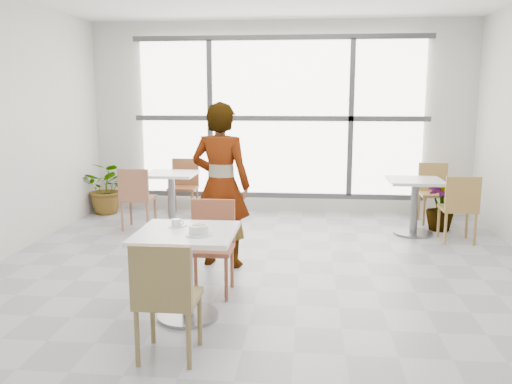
# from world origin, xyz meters

# --- Properties ---
(floor) EXTENTS (7.00, 7.00, 0.00)m
(floor) POSITION_xyz_m (0.00, 0.00, 0.00)
(floor) COLOR #9E9EA5
(floor) RESTS_ON ground
(wall_back) EXTENTS (6.00, 0.00, 6.00)m
(wall_back) POSITION_xyz_m (0.00, 3.50, 1.50)
(wall_back) COLOR silver
(wall_back) RESTS_ON ground
(wall_front) EXTENTS (6.00, 0.00, 6.00)m
(wall_front) POSITION_xyz_m (0.00, -3.50, 1.50)
(wall_front) COLOR silver
(wall_front) RESTS_ON ground
(window) EXTENTS (4.60, 0.07, 2.52)m
(window) POSITION_xyz_m (0.00, 3.44, 1.50)
(window) COLOR white
(window) RESTS_ON ground
(main_table) EXTENTS (0.80, 0.80, 0.75)m
(main_table) POSITION_xyz_m (-0.53, -0.77, 0.52)
(main_table) COLOR white
(main_table) RESTS_ON ground
(chair_near) EXTENTS (0.42, 0.42, 0.87)m
(chair_near) POSITION_xyz_m (-0.51, -1.52, 0.50)
(chair_near) COLOR olive
(chair_near) RESTS_ON ground
(chair_far) EXTENTS (0.42, 0.42, 0.87)m
(chair_far) POSITION_xyz_m (-0.44, -0.12, 0.50)
(chair_far) COLOR #9F5539
(chair_far) RESTS_ON ground
(oatmeal_bowl) EXTENTS (0.21, 0.21, 0.09)m
(oatmeal_bowl) POSITION_xyz_m (-0.40, -0.89, 0.79)
(oatmeal_bowl) COLOR silver
(oatmeal_bowl) RESTS_ON main_table
(coffee_cup) EXTENTS (0.16, 0.13, 0.07)m
(coffee_cup) POSITION_xyz_m (-0.64, -0.64, 0.78)
(coffee_cup) COLOR silver
(coffee_cup) RESTS_ON main_table
(person) EXTENTS (0.72, 0.53, 1.79)m
(person) POSITION_xyz_m (-0.48, 0.66, 0.89)
(person) COLOR black
(person) RESTS_ON ground
(bg_table_left) EXTENTS (0.70, 0.70, 0.75)m
(bg_table_left) POSITION_xyz_m (-1.52, 2.51, 0.49)
(bg_table_left) COLOR white
(bg_table_left) RESTS_ON ground
(bg_table_right) EXTENTS (0.70, 0.70, 0.75)m
(bg_table_right) POSITION_xyz_m (1.89, 2.22, 0.49)
(bg_table_right) COLOR silver
(bg_table_right) RESTS_ON ground
(bg_chair_left_near) EXTENTS (0.42, 0.42, 0.87)m
(bg_chair_left_near) POSITION_xyz_m (-1.90, 2.08, 0.50)
(bg_chair_left_near) COLOR #9F6347
(bg_chair_left_near) RESTS_ON ground
(bg_chair_left_far) EXTENTS (0.42, 0.42, 0.87)m
(bg_chair_left_far) POSITION_xyz_m (-1.48, 3.14, 0.50)
(bg_chair_left_far) COLOR brown
(bg_chair_left_far) RESTS_ON ground
(bg_chair_right_near) EXTENTS (0.42, 0.42, 0.87)m
(bg_chair_right_near) POSITION_xyz_m (2.36, 1.82, 0.50)
(bg_chair_right_near) COLOR #9F783D
(bg_chair_right_near) RESTS_ON ground
(bg_chair_right_far) EXTENTS (0.42, 0.42, 0.87)m
(bg_chair_right_far) POSITION_xyz_m (2.30, 2.98, 0.50)
(bg_chair_right_far) COLOR #A47D42
(bg_chair_right_far) RESTS_ON ground
(plant_left) EXTENTS (0.83, 0.75, 0.82)m
(plant_left) POSITION_xyz_m (-2.70, 3.07, 0.41)
(plant_left) COLOR #4C7742
(plant_left) RESTS_ON ground
(plant_right) EXTENTS (0.42, 0.42, 0.69)m
(plant_right) POSITION_xyz_m (2.29, 2.48, 0.35)
(plant_right) COLOR #4F7C3C
(plant_right) RESTS_ON ground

